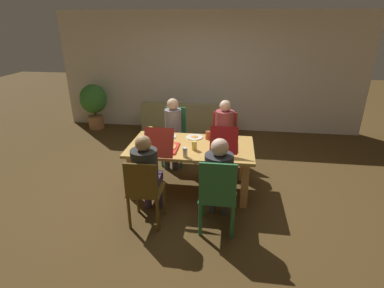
{
  "coord_description": "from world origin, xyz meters",
  "views": [
    {
      "loc": [
        0.57,
        -3.99,
        2.42
      ],
      "look_at": [
        0.0,
        0.1,
        0.7
      ],
      "focal_mm": 28.05,
      "sensor_mm": 36.0,
      "label": 1
    }
  ],
  "objects_px": {
    "chair_0": "(224,138)",
    "plate_0": "(168,136)",
    "plate_1": "(194,137)",
    "potted_plant": "(94,102)",
    "person_0": "(224,130)",
    "chair_2": "(175,133)",
    "person_3": "(146,171)",
    "pizza_box_0": "(224,145)",
    "drinking_glass_2": "(194,146)",
    "person_1": "(219,175)",
    "person_2": "(173,127)",
    "drinking_glass_1": "(150,130)",
    "couch": "(187,123)",
    "drinking_glass_3": "(185,152)",
    "drinking_glass_0": "(208,135)",
    "dining_table": "(191,152)",
    "chair_3": "(144,190)",
    "chair_1": "(218,195)",
    "pizza_box_1": "(163,147)"
  },
  "relations": [
    {
      "from": "person_2",
      "to": "pizza_box_0",
      "type": "xyz_separation_m",
      "value": [
        0.92,
        -0.87,
        0.08
      ]
    },
    {
      "from": "drinking_glass_1",
      "to": "potted_plant",
      "type": "relative_size",
      "value": 0.1
    },
    {
      "from": "person_1",
      "to": "drinking_glass_2",
      "type": "distance_m",
      "value": 0.77
    },
    {
      "from": "chair_2",
      "to": "plate_0",
      "type": "distance_m",
      "value": 0.71
    },
    {
      "from": "drinking_glass_0",
      "to": "drinking_glass_2",
      "type": "distance_m",
      "value": 0.47
    },
    {
      "from": "person_3",
      "to": "drinking_glass_3",
      "type": "xyz_separation_m",
      "value": [
        0.42,
        0.42,
        0.09
      ]
    },
    {
      "from": "chair_3",
      "to": "plate_0",
      "type": "xyz_separation_m",
      "value": [
        0.03,
        1.26,
        0.21
      ]
    },
    {
      "from": "chair_2",
      "to": "person_3",
      "type": "height_order",
      "value": "person_3"
    },
    {
      "from": "chair_2",
      "to": "drinking_glass_1",
      "type": "xyz_separation_m",
      "value": [
        -0.28,
        -0.57,
        0.24
      ]
    },
    {
      "from": "drinking_glass_1",
      "to": "chair_2",
      "type": "bearing_deg",
      "value": 64.16
    },
    {
      "from": "plate_1",
      "to": "couch",
      "type": "distance_m",
      "value": 2.02
    },
    {
      "from": "dining_table",
      "to": "chair_3",
      "type": "height_order",
      "value": "chair_3"
    },
    {
      "from": "pizza_box_1",
      "to": "drinking_glass_2",
      "type": "distance_m",
      "value": 0.44
    },
    {
      "from": "chair_3",
      "to": "person_1",
      "type": "bearing_deg",
      "value": 9.51
    },
    {
      "from": "chair_0",
      "to": "plate_1",
      "type": "relative_size",
      "value": 3.59
    },
    {
      "from": "potted_plant",
      "to": "pizza_box_0",
      "type": "bearing_deg",
      "value": -38.58
    },
    {
      "from": "potted_plant",
      "to": "dining_table",
      "type": "bearing_deg",
      "value": -42.77
    },
    {
      "from": "chair_3",
      "to": "dining_table",
      "type": "bearing_deg",
      "value": 65.51
    },
    {
      "from": "dining_table",
      "to": "person_2",
      "type": "relative_size",
      "value": 1.52
    },
    {
      "from": "person_0",
      "to": "person_1",
      "type": "relative_size",
      "value": 1.0
    },
    {
      "from": "plate_1",
      "to": "potted_plant",
      "type": "distance_m",
      "value": 3.4
    },
    {
      "from": "person_3",
      "to": "chair_2",
      "type": "bearing_deg",
      "value": 90.0
    },
    {
      "from": "chair_1",
      "to": "pizza_box_0",
      "type": "distance_m",
      "value": 0.95
    },
    {
      "from": "person_3",
      "to": "pizza_box_1",
      "type": "height_order",
      "value": "person_3"
    },
    {
      "from": "chair_3",
      "to": "potted_plant",
      "type": "height_order",
      "value": "potted_plant"
    },
    {
      "from": "drinking_glass_3",
      "to": "plate_1",
      "type": "bearing_deg",
      "value": 87.62
    },
    {
      "from": "plate_1",
      "to": "chair_2",
      "type": "bearing_deg",
      "value": 124.12
    },
    {
      "from": "person_3",
      "to": "plate_0",
      "type": "bearing_deg",
      "value": 88.39
    },
    {
      "from": "person_3",
      "to": "plate_1",
      "type": "distance_m",
      "value": 1.22
    },
    {
      "from": "drinking_glass_0",
      "to": "person_3",
      "type": "bearing_deg",
      "value": -120.72
    },
    {
      "from": "chair_1",
      "to": "drinking_glass_2",
      "type": "bearing_deg",
      "value": 115.18
    },
    {
      "from": "chair_0",
      "to": "plate_1",
      "type": "bearing_deg",
      "value": -125.3
    },
    {
      "from": "pizza_box_1",
      "to": "pizza_box_0",
      "type": "bearing_deg",
      "value": 11.71
    },
    {
      "from": "pizza_box_1",
      "to": "potted_plant",
      "type": "bearing_deg",
      "value": 130.47
    },
    {
      "from": "dining_table",
      "to": "couch",
      "type": "relative_size",
      "value": 0.98
    },
    {
      "from": "dining_table",
      "to": "pizza_box_0",
      "type": "distance_m",
      "value": 0.51
    },
    {
      "from": "plate_0",
      "to": "drinking_glass_0",
      "type": "xyz_separation_m",
      "value": [
        0.63,
        -0.0,
        0.06
      ]
    },
    {
      "from": "person_0",
      "to": "chair_2",
      "type": "bearing_deg",
      "value": 169.23
    },
    {
      "from": "plate_1",
      "to": "drinking_glass_2",
      "type": "xyz_separation_m",
      "value": [
        0.06,
        -0.47,
        0.06
      ]
    },
    {
      "from": "person_0",
      "to": "person_2",
      "type": "height_order",
      "value": "person_0"
    },
    {
      "from": "chair_2",
      "to": "potted_plant",
      "type": "height_order",
      "value": "potted_plant"
    },
    {
      "from": "chair_0",
      "to": "pizza_box_0",
      "type": "relative_size",
      "value": 1.88
    },
    {
      "from": "chair_0",
      "to": "drinking_glass_2",
      "type": "distance_m",
      "value": 1.2
    },
    {
      "from": "person_2",
      "to": "pizza_box_1",
      "type": "relative_size",
      "value": 2.11
    },
    {
      "from": "chair_0",
      "to": "person_0",
      "type": "height_order",
      "value": "person_0"
    },
    {
      "from": "chair_0",
      "to": "pizza_box_1",
      "type": "bearing_deg",
      "value": -124.93
    },
    {
      "from": "person_2",
      "to": "couch",
      "type": "height_order",
      "value": "person_2"
    },
    {
      "from": "pizza_box_0",
      "to": "drinking_glass_1",
      "type": "height_order",
      "value": "pizza_box_0"
    },
    {
      "from": "person_0",
      "to": "pizza_box_1",
      "type": "xyz_separation_m",
      "value": [
        -0.82,
        -1.03,
        0.08
      ]
    },
    {
      "from": "chair_0",
      "to": "plate_0",
      "type": "relative_size",
      "value": 3.6
    }
  ]
}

